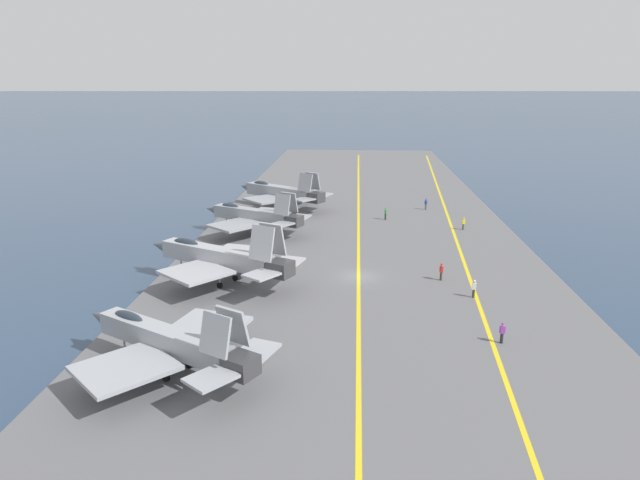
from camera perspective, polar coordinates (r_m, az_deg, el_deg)
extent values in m
plane|color=#2D425B|center=(59.14, 3.87, -4.01)|extent=(2000.00, 2000.00, 0.00)
cube|color=slate|center=(59.08, 3.87, -3.82)|extent=(218.18, 41.19, 0.40)
cube|color=yellow|center=(60.16, 14.75, -3.76)|extent=(195.92, 13.92, 0.01)
cube|color=yellow|center=(59.01, 3.87, -3.64)|extent=(196.36, 0.36, 0.01)
cube|color=#9EA3A8|center=(41.22, -15.37, -9.48)|extent=(7.15, 10.98, 1.54)
cone|color=#5B5E60|center=(46.24, -21.05, -7.16)|extent=(2.37, 2.66, 1.46)
cube|color=#38383A|center=(36.69, -7.91, -12.33)|extent=(2.48, 2.53, 1.31)
ellipsoid|color=#232D38|center=(43.51, -18.59, -7.33)|extent=(2.15, 2.90, 0.85)
cube|color=#9EA3A8|center=(39.17, -18.92, -12.00)|extent=(7.60, 7.58, 0.28)
cube|color=#9EA3A8|center=(43.36, -11.39, -8.64)|extent=(6.81, 6.42, 0.28)
cube|color=#9EA3A8|center=(36.03, -10.44, -9.31)|extent=(1.82, 2.34, 2.58)
cube|color=#9EA3A8|center=(37.09, -8.70, -8.47)|extent=(1.82, 2.34, 2.58)
cube|color=#9EA3A8|center=(35.60, -10.86, -13.40)|extent=(3.58, 3.50, 0.20)
cube|color=#9EA3A8|center=(38.42, -6.30, -10.90)|extent=(3.38, 3.04, 0.20)
cylinder|color=#B2B2B7|center=(45.01, -18.98, -9.79)|extent=(0.16, 0.16, 1.62)
cylinder|color=black|center=(45.23, -18.92, -10.38)|extent=(0.49, 0.63, 0.60)
cylinder|color=#B2B2B7|center=(40.48, -15.21, -12.46)|extent=(0.16, 0.16, 1.62)
cylinder|color=black|center=(40.72, -15.16, -13.09)|extent=(0.49, 0.63, 0.60)
cylinder|color=#B2B2B7|center=(41.74, -12.97, -11.39)|extent=(0.16, 0.16, 1.62)
cylinder|color=black|center=(41.97, -12.93, -12.01)|extent=(0.49, 0.63, 0.60)
cube|color=#A8AAAF|center=(57.23, -10.34, -1.61)|extent=(7.24, 12.26, 1.71)
cone|color=#5B5E60|center=(62.17, -15.60, -0.54)|extent=(2.54, 2.90, 1.63)
cube|color=#38383A|center=(52.79, -3.98, -2.87)|extent=(2.69, 2.74, 1.46)
ellipsoid|color=#232D38|center=(59.53, -13.25, -0.28)|extent=(2.23, 3.22, 0.94)
cube|color=#A8AAAF|center=(54.67, -12.30, -3.16)|extent=(7.56, 7.60, 0.28)
cube|color=#A8AAAF|center=(59.68, -7.86, -1.33)|extent=(6.28, 6.54, 0.28)
cube|color=#A8AAAF|center=(52.12, -5.85, -0.34)|extent=(1.95, 2.61, 3.15)
cube|color=#A8AAAF|center=(53.53, -4.73, 0.12)|extent=(1.95, 2.61, 3.15)
cube|color=#A8AAAF|center=(51.33, -5.88, -3.47)|extent=(3.69, 3.62, 0.20)
cube|color=#A8AAAF|center=(54.84, -3.12, -2.14)|extent=(3.37, 3.12, 0.20)
cylinder|color=#B2B2B7|center=(60.86, -13.69, -2.53)|extent=(0.16, 0.16, 1.88)
cylinder|color=black|center=(61.06, -13.65, -3.10)|extent=(0.46, 0.64, 0.60)
cylinder|color=#B2B2B7|center=(56.12, -10.02, -3.88)|extent=(0.16, 0.16, 1.88)
cylinder|color=black|center=(56.34, -9.99, -4.49)|extent=(0.46, 0.64, 0.60)
cylinder|color=#B2B2B7|center=(57.86, -8.50, -3.20)|extent=(0.16, 0.16, 1.88)
cylinder|color=black|center=(58.07, -8.47, -3.80)|extent=(0.46, 0.64, 0.60)
cube|color=#93999E|center=(75.35, -6.91, 2.52)|extent=(6.45, 10.82, 1.59)
cone|color=#5B5E60|center=(79.39, -10.71, 3.04)|extent=(2.30, 2.59, 1.51)
cube|color=#38383A|center=(71.60, -2.60, 1.92)|extent=(2.45, 2.45, 1.35)
ellipsoid|color=#232D38|center=(77.26, -8.97, 3.35)|extent=(2.01, 2.85, 0.88)
cube|color=#93999E|center=(72.41, -8.41, 1.50)|extent=(7.59, 7.49, 0.28)
cube|color=#93999E|center=(78.15, -5.04, 2.67)|extent=(6.73, 6.02, 0.28)
cube|color=#93999E|center=(71.10, -3.81, 3.55)|extent=(1.70, 2.28, 2.61)
cube|color=#93999E|center=(72.46, -3.08, 3.80)|extent=(1.70, 2.28, 2.61)
cube|color=#93999E|center=(70.07, -3.88, 1.59)|extent=(3.52, 3.38, 0.20)
cube|color=#93999E|center=(73.64, -1.98, 2.32)|extent=(3.29, 2.84, 0.20)
cylinder|color=#B2B2B7|center=(78.27, -9.33, 1.70)|extent=(0.16, 0.16, 1.66)
cylinder|color=black|center=(78.40, -9.31, 1.33)|extent=(0.46, 0.64, 0.60)
cylinder|color=#B2B2B7|center=(74.21, -6.67, 1.03)|extent=(0.16, 0.16, 1.66)
cylinder|color=black|center=(74.34, -6.66, 0.64)|extent=(0.46, 0.64, 0.60)
cylinder|color=#B2B2B7|center=(75.94, -5.67, 1.40)|extent=(0.16, 0.16, 1.66)
cylinder|color=black|center=(76.07, -5.66, 1.02)|extent=(0.46, 0.64, 0.60)
cube|color=#93999E|center=(89.92, -4.12, 4.83)|extent=(8.20, 11.28, 1.78)
cone|color=#5B5E60|center=(94.68, -7.41, 5.30)|extent=(2.69, 2.87, 1.69)
cube|color=#38383A|center=(85.39, -0.39, 4.29)|extent=(2.80, 2.79, 1.51)
ellipsoid|color=#232D38|center=(92.22, -5.90, 5.60)|extent=(2.45, 3.04, 0.98)
cube|color=#93999E|center=(87.20, -5.40, 4.07)|extent=(7.44, 7.43, 0.28)
cube|color=#93999E|center=(92.39, -2.50, 4.79)|extent=(6.66, 6.73, 0.28)
cube|color=#93999E|center=(85.05, -1.49, 5.77)|extent=(1.98, 2.41, 2.65)
cube|color=#93999E|center=(86.50, -0.72, 5.94)|extent=(1.98, 2.41, 2.65)
cube|color=#93999E|center=(83.92, -1.61, 4.08)|extent=(3.63, 3.61, 0.20)
cube|color=#93999E|center=(87.48, 0.26, 4.57)|extent=(3.49, 3.24, 0.20)
cylinder|color=#B2B2B7|center=(93.26, -6.23, 4.09)|extent=(0.16, 0.16, 1.69)
cylinder|color=black|center=(93.37, -6.22, 3.76)|extent=(0.51, 0.62, 0.60)
cylinder|color=#B2B2B7|center=(88.54, -4.01, 3.52)|extent=(0.16, 0.16, 1.69)
cylinder|color=black|center=(88.66, -4.00, 3.18)|extent=(0.51, 0.62, 0.60)
cylinder|color=#B2B2B7|center=(90.40, -2.98, 3.79)|extent=(0.16, 0.16, 1.69)
cylinder|color=black|center=(90.51, -2.97, 3.46)|extent=(0.51, 0.62, 0.60)
cylinder|color=#383328|center=(58.90, 12.01, -3.56)|extent=(0.24, 0.24, 0.87)
cube|color=red|center=(58.66, 12.05, -2.88)|extent=(0.42, 0.33, 0.61)
sphere|color=tan|center=(58.53, 12.07, -2.47)|extent=(0.22, 0.22, 0.22)
sphere|color=red|center=(58.51, 12.07, -2.42)|extent=(0.24, 0.24, 0.24)
cylinder|color=#232328|center=(46.59, 17.71, -9.32)|extent=(0.24, 0.24, 0.82)
cube|color=purple|center=(46.31, 17.78, -8.55)|extent=(0.32, 0.42, 0.55)
sphere|color=beige|center=(46.15, 17.82, -8.09)|extent=(0.22, 0.22, 0.22)
sphere|color=purple|center=(46.12, 17.83, -8.02)|extent=(0.24, 0.24, 0.24)
cylinder|color=#4C473D|center=(90.43, 10.53, 3.28)|extent=(0.24, 0.24, 0.87)
cube|color=#284CB2|center=(90.28, 10.56, 3.73)|extent=(0.44, 0.46, 0.58)
sphere|color=#9E7051|center=(90.19, 10.57, 3.99)|extent=(0.22, 0.22, 0.22)
sphere|color=#284CB2|center=(90.18, 10.57, 4.03)|extent=(0.24, 0.24, 0.24)
cylinder|color=#4C473D|center=(79.28, 14.13, 1.29)|extent=(0.24, 0.24, 0.80)
cube|color=yellow|center=(79.11, 14.16, 1.78)|extent=(0.34, 0.43, 0.61)
sphere|color=beige|center=(79.01, 14.18, 2.09)|extent=(0.22, 0.22, 0.22)
sphere|color=yellow|center=(79.00, 14.18, 2.13)|extent=(0.24, 0.24, 0.24)
cylinder|color=#383328|center=(55.08, 15.10, -5.17)|extent=(0.24, 0.24, 0.81)
cube|color=white|center=(54.84, 15.15, -4.48)|extent=(0.29, 0.40, 0.60)
sphere|color=tan|center=(54.69, 15.18, -4.06)|extent=(0.22, 0.22, 0.22)
sphere|color=white|center=(54.67, 15.19, -4.00)|extent=(0.24, 0.24, 0.24)
cylinder|color=#232328|center=(82.99, 6.56, 2.34)|extent=(0.24, 0.24, 0.89)
cube|color=green|center=(82.82, 6.58, 2.84)|extent=(0.43, 0.33, 0.59)
sphere|color=beige|center=(82.73, 6.59, 3.12)|extent=(0.22, 0.22, 0.22)
sphere|color=green|center=(82.71, 6.59, 3.17)|extent=(0.24, 0.24, 0.24)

